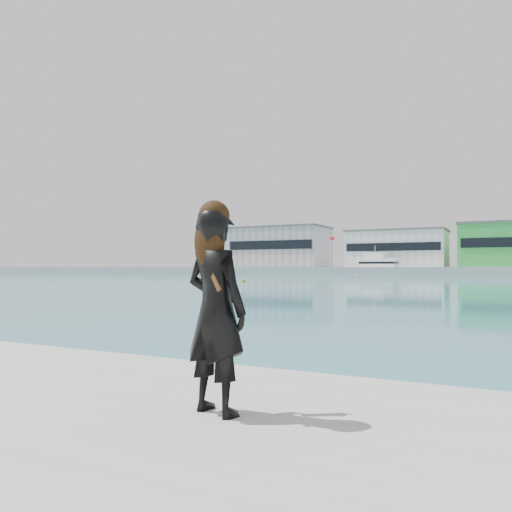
# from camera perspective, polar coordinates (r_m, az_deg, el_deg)

# --- Properties ---
(ground) EXTENTS (500.00, 500.00, 0.00)m
(ground) POSITION_cam_1_polar(r_m,az_deg,el_deg) (5.28, -7.14, -22.73)
(ground) COLOR #1A747C
(ground) RESTS_ON ground
(far_quay) EXTENTS (320.00, 40.00, 2.00)m
(far_quay) POSITION_cam_1_polar(r_m,az_deg,el_deg) (134.12, 25.34, -1.56)
(far_quay) COLOR #9E9E99
(far_quay) RESTS_ON ground
(warehouse_grey_left) EXTENTS (26.52, 16.36, 11.50)m
(warehouse_grey_left) POSITION_cam_1_polar(r_m,az_deg,el_deg) (144.25, 2.88, 1.03)
(warehouse_grey_left) COLOR gray
(warehouse_grey_left) RESTS_ON far_quay
(warehouse_white) EXTENTS (24.48, 15.35, 9.50)m
(warehouse_white) POSITION_cam_1_polar(r_m,az_deg,el_deg) (134.45, 15.88, 0.82)
(warehouse_white) COLOR silver
(warehouse_white) RESTS_ON far_quay
(flagpole_left) EXTENTS (1.28, 0.16, 8.00)m
(flagpole_left) POSITION_cam_1_polar(r_m,az_deg,el_deg) (131.60, 8.50, 0.73)
(flagpole_left) COLOR silver
(flagpole_left) RESTS_ON far_quay
(motor_yacht) EXTENTS (15.84, 5.99, 7.21)m
(motor_yacht) POSITION_cam_1_polar(r_m,az_deg,el_deg) (123.84, 14.01, -1.21)
(motor_yacht) COLOR white
(motor_yacht) RESTS_ON ground
(buoy_far) EXTENTS (0.50, 0.50, 0.50)m
(buoy_far) POSITION_cam_1_polar(r_m,az_deg,el_deg) (93.68, 11.52, -2.44)
(buoy_far) COLOR #ECAD0C
(buoy_far) RESTS_ON ground
(buoy_extra) EXTENTS (0.50, 0.50, 0.50)m
(buoy_extra) POSITION_cam_1_polar(r_m,az_deg,el_deg) (65.73, -1.46, -2.97)
(buoy_extra) COLOR #ECAD0C
(buoy_extra) RESTS_ON ground
(woman) EXTENTS (0.65, 0.51, 1.67)m
(woman) POSITION_cam_1_polar(r_m,az_deg,el_deg) (3.89, -4.67, -5.49)
(woman) COLOR black
(woman) RESTS_ON near_quay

